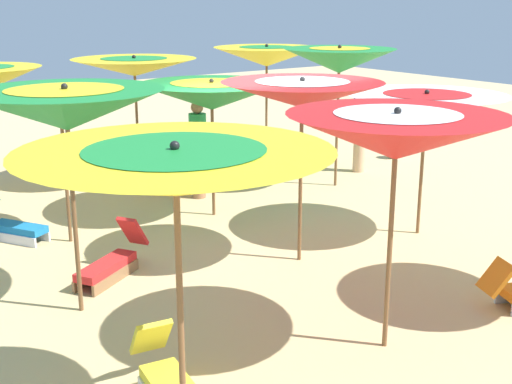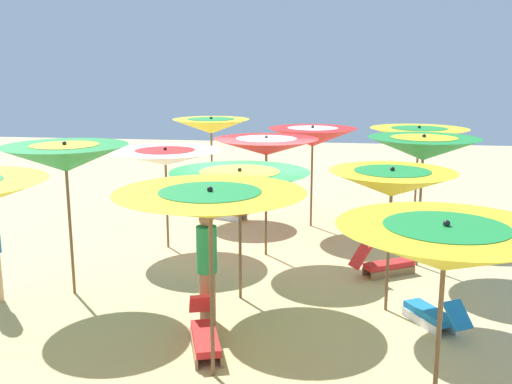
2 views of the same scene
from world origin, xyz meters
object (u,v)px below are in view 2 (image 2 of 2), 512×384
beach_umbrella_5 (165,157)px  beach_umbrella_1 (313,137)px  lounger_3 (230,211)px  beach_umbrella_6 (392,183)px  lounger_4 (433,315)px  beach_umbrella_8 (65,158)px  beach_umbrella_3 (423,148)px  beach_umbrella_10 (210,205)px  beach_umbrella_2 (211,126)px  beachgoer_1 (207,266)px  beach_umbrella_4 (266,147)px  lounger_1 (409,225)px  beach_umbrella_0 (419,135)px  beach_umbrella_9 (445,247)px  lounger_2 (205,334)px  lounger_0 (384,264)px  beach_umbrella_7 (240,184)px

beach_umbrella_5 → beach_umbrella_1: bearing=-54.0°
lounger_3 → beach_umbrella_6: bearing=147.2°
lounger_3 → lounger_4: bearing=149.1°
beach_umbrella_8 → lounger_3: beach_umbrella_8 is taller
beach_umbrella_3 → beach_umbrella_10: (-4.56, 3.00, -0.09)m
beach_umbrella_2 → beach_umbrella_10: size_ratio=1.05×
beach_umbrella_6 → beach_umbrella_8: size_ratio=0.88×
beach_umbrella_1 → beachgoer_1: (-5.63, 1.25, -1.26)m
beach_umbrella_5 → beach_umbrella_4: bearing=-95.5°
lounger_1 → beachgoer_1: 6.35m
beach_umbrella_0 → beach_umbrella_4: beach_umbrella_4 is taller
beach_umbrella_0 → beach_umbrella_5: (-2.31, 5.32, -0.28)m
beach_umbrella_4 → beach_umbrella_5: bearing=84.5°
beach_umbrella_3 → beach_umbrella_5: bearing=85.0°
beach_umbrella_9 → lounger_2: beach_umbrella_9 is taller
beach_umbrella_10 → beach_umbrella_3: bearing=-33.3°
beach_umbrella_6 → beach_umbrella_9: 3.19m
beach_umbrella_2 → beach_umbrella_4: size_ratio=1.03×
beach_umbrella_3 → beachgoer_1: beach_umbrella_3 is taller
beach_umbrella_9 → beachgoer_1: 3.90m
beach_umbrella_2 → beach_umbrella_10: (-8.03, -1.76, -0.10)m
beach_umbrella_5 → lounger_1: bearing=-71.3°
beach_umbrella_2 → lounger_1: beach_umbrella_2 is taller
beach_umbrella_0 → beach_umbrella_8: (-5.03, 6.15, 0.11)m
beach_umbrella_4 → beachgoer_1: size_ratio=1.43×
beach_umbrella_1 → beach_umbrella_4: bearing=161.1°
beach_umbrella_3 → beach_umbrella_4: bearing=85.3°
beach_umbrella_5 → beach_umbrella_2: bearing=-5.6°
beach_umbrella_4 → beach_umbrella_8: size_ratio=0.94×
beach_umbrella_6 → lounger_0: (1.58, -0.08, -1.82)m
beach_umbrella_8 → beach_umbrella_9: 6.24m
lounger_1 → lounger_2: lounger_1 is taller
lounger_3 → beach_umbrella_5: bearing=94.2°
beach_umbrella_2 → beach_umbrella_8: 5.84m
lounger_1 → beachgoer_1: beachgoer_1 is taller
beach_umbrella_1 → beach_umbrella_3: size_ratio=0.95×
beach_umbrella_9 → lounger_0: beach_umbrella_9 is taller
beach_umbrella_6 → beach_umbrella_8: (-0.04, 5.14, 0.27)m
beach_umbrella_1 → lounger_2: size_ratio=1.79×
beach_umbrella_2 → beach_umbrella_1: bearing=-109.3°
beach_umbrella_6 → beach_umbrella_7: (0.15, 2.34, -0.11)m
beach_umbrella_1 → beachgoer_1: beach_umbrella_1 is taller
beach_umbrella_5 → beach_umbrella_8: 2.86m
beach_umbrella_0 → beach_umbrella_1: (-0.20, 2.42, -0.06)m
beach_umbrella_5 → beach_umbrella_7: 3.21m
beach_umbrella_6 → beachgoer_1: (-0.84, 2.66, -1.14)m
beach_umbrella_6 → beach_umbrella_7: size_ratio=1.02×
beach_umbrella_1 → lounger_0: size_ratio=1.95×
beach_umbrella_2 → lounger_0: beach_umbrella_2 is taller
beach_umbrella_8 → beachgoer_1: 2.97m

